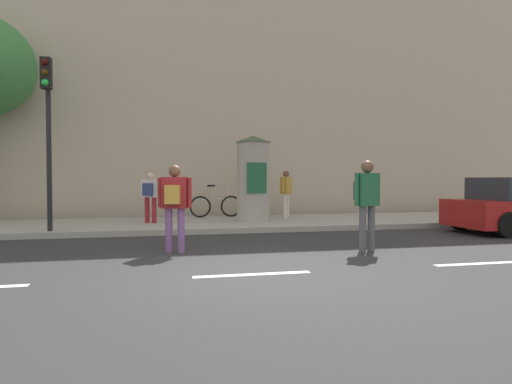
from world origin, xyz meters
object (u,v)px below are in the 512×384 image
object	(u,v)px
traffic_light	(47,115)
poster_column	(253,178)
bicycle_leaning	(216,206)
pedestrian_near_pole	(175,200)
pedestrian_in_dark_shirt	(286,190)
pedestrian_in_red_top	(150,193)
pedestrian_with_backpack	(366,197)

from	to	relation	value
traffic_light	poster_column	size ratio (longest dim) A/B	1.62
bicycle_leaning	poster_column	bearing A→B (deg)	-62.01
bicycle_leaning	traffic_light	bearing A→B (deg)	-144.87
poster_column	pedestrian_near_pole	size ratio (longest dim) A/B	1.51
traffic_light	bicycle_leaning	world-z (taller)	traffic_light
pedestrian_in_dark_shirt	pedestrian_in_red_top	world-z (taller)	pedestrian_in_dark_shirt
pedestrian_with_backpack	pedestrian_in_red_top	xyz separation A→B (m)	(-4.21, 5.33, -0.06)
poster_column	pedestrian_in_red_top	bearing A→B (deg)	176.06
pedestrian_in_dark_shirt	bicycle_leaning	distance (m)	2.41
poster_column	pedestrian_in_red_top	world-z (taller)	poster_column
traffic_light	pedestrian_in_dark_shirt	xyz separation A→B (m)	(6.79, 2.55, -1.92)
traffic_light	pedestrian_with_backpack	distance (m)	7.79
poster_column	pedestrian_in_dark_shirt	world-z (taller)	poster_column
pedestrian_with_backpack	traffic_light	bearing A→B (deg)	151.17
pedestrian_with_backpack	pedestrian_near_pole	world-z (taller)	pedestrian_with_backpack
traffic_light	bicycle_leaning	size ratio (longest dim) A/B	2.38
pedestrian_near_pole	pedestrian_in_dark_shirt	bearing A→B (deg)	54.69
pedestrian_in_dark_shirt	pedestrian_in_red_top	xyz separation A→B (m)	(-4.39, -0.87, -0.04)
bicycle_leaning	pedestrian_in_dark_shirt	bearing A→B (deg)	-15.61
pedestrian_with_backpack	bicycle_leaning	distance (m)	7.16
pedestrian_near_pole	pedestrian_with_backpack	bearing A→B (deg)	-10.90
pedestrian_in_dark_shirt	poster_column	bearing A→B (deg)	-141.44
pedestrian_in_dark_shirt	bicycle_leaning	size ratio (longest dim) A/B	0.89
pedestrian_in_dark_shirt	traffic_light	bearing A→B (deg)	-159.39
pedestrian_in_dark_shirt	bicycle_leaning	world-z (taller)	pedestrian_in_dark_shirt
traffic_light	pedestrian_in_red_top	distance (m)	3.53
poster_column	bicycle_leaning	distance (m)	2.15
pedestrian_near_pole	bicycle_leaning	bearing A→B (deg)	75.17
pedestrian_with_backpack	pedestrian_in_dark_shirt	world-z (taller)	pedestrian_with_backpack
traffic_light	pedestrian_in_dark_shirt	bearing A→B (deg)	20.61
traffic_light	pedestrian_with_backpack	xyz separation A→B (m)	(6.61, -3.64, -1.90)
pedestrian_with_backpack	pedestrian_in_dark_shirt	distance (m)	6.20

